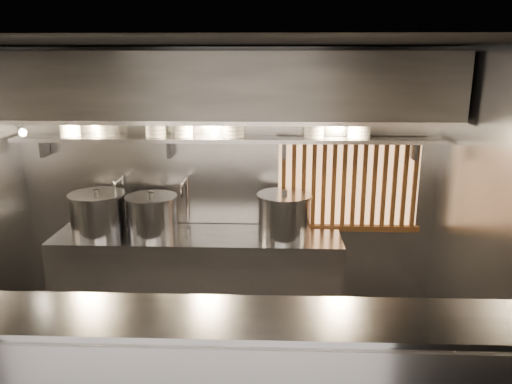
# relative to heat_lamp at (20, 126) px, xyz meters

# --- Properties ---
(floor) EXTENTS (4.50, 4.50, 0.00)m
(floor) POSITION_rel_heat_lamp_xyz_m (1.90, -0.85, -2.07)
(floor) COLOR black
(floor) RESTS_ON ground
(ceiling) EXTENTS (4.50, 4.50, 0.00)m
(ceiling) POSITION_rel_heat_lamp_xyz_m (1.90, -0.85, 0.73)
(ceiling) COLOR black
(ceiling) RESTS_ON wall_back
(wall_back) EXTENTS (4.50, 0.00, 4.50)m
(wall_back) POSITION_rel_heat_lamp_xyz_m (1.90, 0.65, -0.67)
(wall_back) COLOR gray
(wall_back) RESTS_ON floor
(wall_right) EXTENTS (0.00, 3.00, 3.00)m
(wall_right) POSITION_rel_heat_lamp_xyz_m (4.15, -0.85, -0.67)
(wall_right) COLOR gray
(wall_right) RESTS_ON floor
(cooking_bench) EXTENTS (3.00, 0.70, 0.90)m
(cooking_bench) POSITION_rel_heat_lamp_xyz_m (1.60, 0.28, -1.62)
(cooking_bench) COLOR #9A9A9F
(cooking_bench) RESTS_ON floor
(bowl_shelf) EXTENTS (4.40, 0.34, 0.04)m
(bowl_shelf) POSITION_rel_heat_lamp_xyz_m (1.90, 0.47, -0.19)
(bowl_shelf) COLOR #9A9A9F
(bowl_shelf) RESTS_ON wall_back
(exhaust_hood) EXTENTS (4.40, 0.81, 0.65)m
(exhaust_hood) POSITION_rel_heat_lamp_xyz_m (1.90, 0.25, 0.36)
(exhaust_hood) COLOR #2D2D30
(exhaust_hood) RESTS_ON ceiling
(wood_screen) EXTENTS (1.56, 0.09, 1.04)m
(wood_screen) POSITION_rel_heat_lamp_xyz_m (3.20, 0.60, -0.69)
(wood_screen) COLOR #FFB672
(wood_screen) RESTS_ON wall_back
(faucet_left) EXTENTS (0.04, 0.30, 0.50)m
(faucet_left) POSITION_rel_heat_lamp_xyz_m (0.75, 0.52, -0.76)
(faucet_left) COLOR silver
(faucet_left) RESTS_ON wall_back
(faucet_right) EXTENTS (0.04, 0.30, 0.50)m
(faucet_right) POSITION_rel_heat_lamp_xyz_m (1.45, 0.52, -0.76)
(faucet_right) COLOR silver
(faucet_right) RESTS_ON wall_back
(heat_lamp) EXTENTS (0.25, 0.35, 0.20)m
(heat_lamp) POSITION_rel_heat_lamp_xyz_m (0.00, 0.00, 0.00)
(heat_lamp) COLOR #9A9A9F
(heat_lamp) RESTS_ON exhaust_hood
(pendant_bulb) EXTENTS (0.09, 0.09, 0.19)m
(pendant_bulb) POSITION_rel_heat_lamp_xyz_m (1.80, 0.35, -0.11)
(pendant_bulb) COLOR #2D2D30
(pendant_bulb) RESTS_ON exhaust_hood
(stock_pot_left) EXTENTS (0.71, 0.71, 0.46)m
(stock_pot_left) POSITION_rel_heat_lamp_xyz_m (1.13, 0.28, -0.96)
(stock_pot_left) COLOR #9A9A9F
(stock_pot_left) RESTS_ON cooking_bench
(stock_pot_mid) EXTENTS (0.70, 0.70, 0.48)m
(stock_pot_mid) POSITION_rel_heat_lamp_xyz_m (0.56, 0.29, -0.95)
(stock_pot_mid) COLOR #9A9A9F
(stock_pot_mid) RESTS_ON cooking_bench
(stock_pot_right) EXTENTS (0.68, 0.68, 0.50)m
(stock_pot_right) POSITION_rel_heat_lamp_xyz_m (2.51, 0.26, -0.94)
(stock_pot_right) COLOR #9A9A9F
(stock_pot_right) RESTS_ON cooking_bench
(bowl_stack_0) EXTENTS (0.22, 0.22, 0.13)m
(bowl_stack_0) POSITION_rel_heat_lamp_xyz_m (0.28, 0.47, -0.10)
(bowl_stack_0) COLOR silver
(bowl_stack_0) RESTS_ON bowl_shelf
(bowl_stack_1) EXTENTS (0.20, 0.20, 0.17)m
(bowl_stack_1) POSITION_rel_heat_lamp_xyz_m (0.65, 0.47, -0.08)
(bowl_stack_1) COLOR silver
(bowl_stack_1) RESTS_ON bowl_shelf
(bowl_stack_2) EXTENTS (0.22, 0.22, 0.17)m
(bowl_stack_2) POSITION_rel_heat_lamp_xyz_m (1.18, 0.47, -0.08)
(bowl_stack_2) COLOR silver
(bowl_stack_2) RESTS_ON bowl_shelf
(bowl_stack_3) EXTENTS (0.20, 0.20, 0.13)m
(bowl_stack_3) POSITION_rel_heat_lamp_xyz_m (1.46, 0.47, -0.10)
(bowl_stack_3) COLOR silver
(bowl_stack_3) RESTS_ON bowl_shelf
(bowl_stack_4) EXTENTS (0.24, 0.24, 0.13)m
(bowl_stack_4) POSITION_rel_heat_lamp_xyz_m (1.98, 0.47, -0.10)
(bowl_stack_4) COLOR silver
(bowl_stack_4) RESTS_ON bowl_shelf
(bowl_stack_5) EXTENTS (0.22, 0.22, 0.13)m
(bowl_stack_5) POSITION_rel_heat_lamp_xyz_m (2.80, 0.47, -0.10)
(bowl_stack_5) COLOR silver
(bowl_stack_5) RESTS_ON bowl_shelf
(bowl_stack_6) EXTENTS (0.24, 0.24, 0.17)m
(bowl_stack_6) POSITION_rel_heat_lamp_xyz_m (3.26, 0.47, -0.08)
(bowl_stack_6) COLOR silver
(bowl_stack_6) RESTS_ON bowl_shelf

